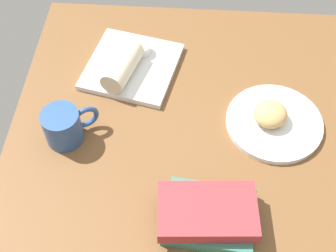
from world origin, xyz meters
TOP-DOWN VIEW (x-y plane):
  - dining_table at (0.00, 0.00)cm, footprint 110.00×90.00cm
  - round_plate at (7.67, 4.06)cm, footprint 22.91×22.91cm
  - scone_pastry at (6.28, 4.24)cm, footprint 10.98×10.91cm
  - square_plate at (-28.14, 19.93)cm, footprint 26.59×26.59cm
  - sauce_cup at (-26.04, 24.47)cm, footprint 4.90×4.90cm
  - breakfast_wrap at (-29.82, 16.30)cm, footprint 9.80×15.04cm
  - book_stack at (-7.70, -21.90)cm, footprint 20.64×16.03cm
  - coffee_mug at (-40.79, -2.88)cm, footprint 12.16×9.63cm

SIDE VIEW (x-z plane):
  - dining_table at x=0.00cm, z-range 0.00..4.00cm
  - round_plate at x=7.67cm, z-range 4.00..5.40cm
  - square_plate at x=-28.14cm, z-range 4.00..5.60cm
  - sauce_cup at x=-26.04cm, z-range 5.70..8.40cm
  - book_stack at x=-7.70cm, z-range 3.93..10.44cm
  - scone_pastry at x=6.28cm, z-range 5.40..9.94cm
  - coffee_mug at x=-40.79cm, z-range 4.10..12.68cm
  - breakfast_wrap at x=-29.82cm, z-range 5.60..11.52cm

